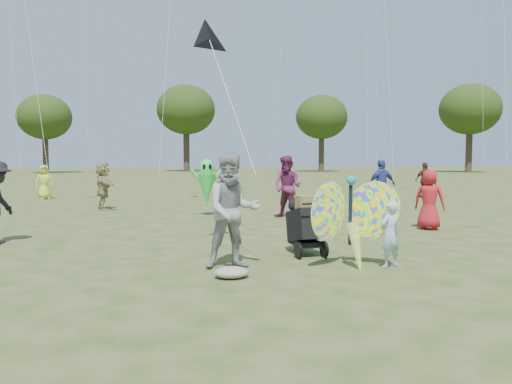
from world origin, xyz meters
The scene contains 16 objects.
ground centered at (0.00, 0.00, 0.00)m, with size 160.00×160.00×0.00m, color #51592B.
child_girl centered at (1.55, -0.70, 0.54)m, with size 0.39×0.26×1.08m, color #9CC0DD.
adult_man centered at (-0.94, -0.20, 0.93)m, with size 0.90×0.70×1.85m, color #939599.
grey_bag centered at (-1.06, -0.87, 0.08)m, with size 0.52×0.42×0.16m, color gray.
crowd_a centered at (4.49, 3.05, 0.74)m, with size 0.73×0.47×1.49m, color #AF1C21.
crowd_c centered at (5.35, 7.44, 0.85)m, with size 1.00×0.42×1.71m, color navy.
crowd_d centered at (-3.84, 9.49, 0.82)m, with size 1.52×0.48×1.64m, color #9C9060.
crowd_e centered at (1.67, 5.98, 0.91)m, with size 0.89×0.69×1.83m, color #69234F.
crowd_g centered at (-6.71, 14.50, 0.73)m, with size 0.71×0.46×1.46m, color #CADC33.
crowd_h centered at (9.52, 11.81, 0.78)m, with size 0.91×0.38×1.56m, color #51261B.
crowd_j centered at (1.32, 17.16, 0.76)m, with size 1.41×0.45×1.52m, color #A86099.
jogging_stroller centered at (0.54, 0.66, 0.61)m, with size 0.56×1.08×1.09m.
butterfly_kite centered at (0.95, -0.59, 0.74)m, with size 1.74×0.75×1.70m.
delta_kite_rig centered at (-1.12, 1.33, 3.96)m, with size 1.04×1.77×2.90m.
alien_kite centered at (-0.59, 6.96, 0.97)m, with size 1.12×0.69×1.74m.
tree_line centered at (3.67, 44.99, 6.86)m, with size 91.78×33.60×10.79m.
Camera 1 is at (-2.18, -8.06, 1.78)m, focal length 35.00 mm.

